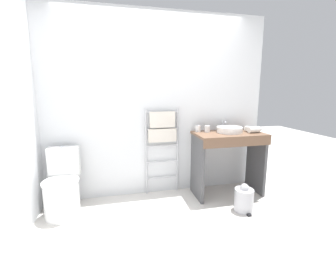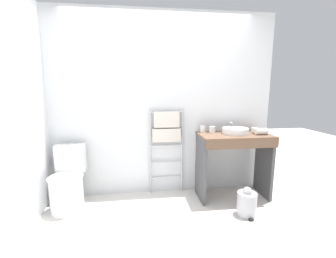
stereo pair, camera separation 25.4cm
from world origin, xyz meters
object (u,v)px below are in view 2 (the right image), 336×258
at_px(toilet, 68,185).
at_px(hair_dryer, 261,131).
at_px(cup_near_edge, 212,130).
at_px(trash_bin, 247,203).
at_px(sink_basin, 235,131).
at_px(towel_radiator, 167,134).
at_px(cup_near_wall, 203,129).

bearing_deg(toilet, hair_dryer, -0.39).
distance_m(cup_near_edge, trash_bin, 1.02).
xyz_separation_m(toilet, trash_bin, (2.16, -0.44, -0.16)).
relative_size(toilet, sink_basin, 2.25).
distance_m(towel_radiator, sink_basin, 0.94).
bearing_deg(towel_radiator, cup_near_wall, -7.10).
relative_size(sink_basin, cup_near_wall, 3.76).
relative_size(toilet, cup_near_wall, 8.47).
xyz_separation_m(toilet, cup_near_edge, (1.91, 0.16, 0.63)).
bearing_deg(toilet, sink_basin, 1.74).
height_order(toilet, towel_radiator, towel_radiator).
bearing_deg(cup_near_wall, trash_bin, -60.14).
xyz_separation_m(towel_radiator, trash_bin, (0.88, -0.72, -0.72)).
bearing_deg(toilet, towel_radiator, 12.29).
height_order(towel_radiator, trash_bin, towel_radiator).
bearing_deg(cup_near_edge, sink_basin, -17.84).
height_order(towel_radiator, sink_basin, towel_radiator).
relative_size(sink_basin, trash_bin, 0.99).
distance_m(cup_near_edge, hair_dryer, 0.64).
height_order(toilet, trash_bin, toilet).
xyz_separation_m(sink_basin, hair_dryer, (0.32, -0.08, 0.00)).
height_order(towel_radiator, hair_dryer, towel_radiator).
relative_size(toilet, cup_near_edge, 8.69).
bearing_deg(trash_bin, sink_basin, 86.14).
distance_m(cup_near_wall, cup_near_edge, 0.13).
xyz_separation_m(cup_near_wall, hair_dryer, (0.73, -0.23, -0.00)).
bearing_deg(hair_dryer, towel_radiator, 166.53).
height_order(sink_basin, hair_dryer, hair_dryer).
relative_size(toilet, hair_dryer, 3.80).
relative_size(towel_radiator, cup_near_wall, 13.16).
relative_size(towel_radiator, cup_near_edge, 13.50).
distance_m(cup_near_wall, hair_dryer, 0.77).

